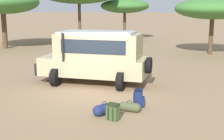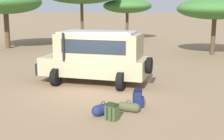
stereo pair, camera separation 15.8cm
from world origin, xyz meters
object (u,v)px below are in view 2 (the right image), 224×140
duffel_bag_soft_canvas (129,107)px  acacia_tree_centre_back (127,6)px  backpack_beside_front_wheel (138,99)px  acacia_tree_far_left (5,3)px  backpack_cluster_center (112,112)px  safari_vehicle (96,56)px  duffel_bag_low_black_case (103,109)px  acacia_tree_right_mid (215,9)px

duffel_bag_soft_canvas → acacia_tree_centre_back: acacia_tree_centre_back is taller
duffel_bag_soft_canvas → acacia_tree_centre_back: bearing=96.0°
backpack_beside_front_wheel → duffel_bag_soft_canvas: (-0.29, -0.52, -0.16)m
duffel_bag_soft_canvas → acacia_tree_far_left: 19.35m
acacia_tree_far_left → acacia_tree_centre_back: bearing=41.8°
duffel_bag_soft_canvas → backpack_cluster_center: bearing=-116.9°
safari_vehicle → backpack_cluster_center: safari_vehicle is taller
duffel_bag_low_black_case → acacia_tree_far_left: bearing=126.0°
duffel_bag_low_black_case → duffel_bag_soft_canvas: 0.92m
backpack_cluster_center → acacia_tree_centre_back: 24.43m
duffel_bag_low_black_case → safari_vehicle: bearing=104.2°
safari_vehicle → duffel_bag_low_black_case: (1.08, -4.24, -1.11)m
backpack_beside_front_wheel → acacia_tree_far_left: bearing=130.4°
safari_vehicle → backpack_beside_front_wheel: bearing=-56.4°
duffel_bag_low_black_case → acacia_tree_right_mid: bearing=67.8°
acacia_tree_centre_back → backpack_cluster_center: bearing=-85.2°
acacia_tree_far_left → duffel_bag_soft_canvas: bearing=-51.3°
duffel_bag_low_black_case → acacia_tree_right_mid: size_ratio=0.14×
acacia_tree_far_left → backpack_cluster_center: bearing=-53.9°
safari_vehicle → duffel_bag_soft_canvas: bearing=-63.6°
duffel_bag_low_black_case → duffel_bag_soft_canvas: duffel_bag_low_black_case is taller
backpack_cluster_center → acacia_tree_centre_back: acacia_tree_centre_back is taller
duffel_bag_low_black_case → backpack_beside_front_wheel: bearing=40.6°
backpack_beside_front_wheel → acacia_tree_centre_back: size_ratio=0.13×
backpack_beside_front_wheel → acacia_tree_far_left: (-12.17, 14.30, 3.53)m
safari_vehicle → duffel_bag_low_black_case: size_ratio=7.31×
duffel_bag_soft_canvas → acacia_tree_right_mid: bearing=70.2°
safari_vehicle → acacia_tree_right_mid: bearing=55.3°
backpack_cluster_center → duffel_bag_low_black_case: 0.59m
backpack_cluster_center → duffel_bag_soft_canvas: size_ratio=0.68×
safari_vehicle → backpack_beside_front_wheel: size_ratio=8.27×
duffel_bag_low_black_case → acacia_tree_right_mid: 15.54m
backpack_beside_front_wheel → duffel_bag_soft_canvas: bearing=-119.1°
duffel_bag_soft_canvas → acacia_tree_right_mid: acacia_tree_right_mid is taller
backpack_cluster_center → duffel_bag_low_black_case: bearing=128.7°
acacia_tree_far_left → acacia_tree_centre_back: (9.42, 8.42, -0.30)m
acacia_tree_far_left → backpack_beside_front_wheel: bearing=-49.6°
duffel_bag_low_black_case → acacia_tree_centre_back: (-1.64, 23.67, 3.36)m
safari_vehicle → duffel_bag_soft_canvas: (1.89, -3.81, -1.14)m
duffel_bag_soft_canvas → safari_vehicle: bearing=116.4°
backpack_beside_front_wheel → backpack_cluster_center: (-0.74, -1.41, -0.05)m
safari_vehicle → duffel_bag_low_black_case: bearing=-75.8°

